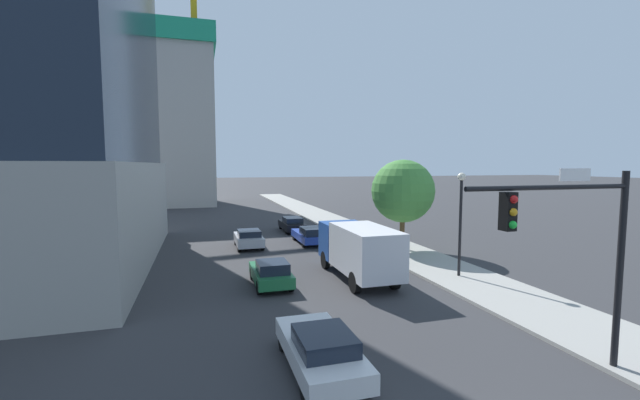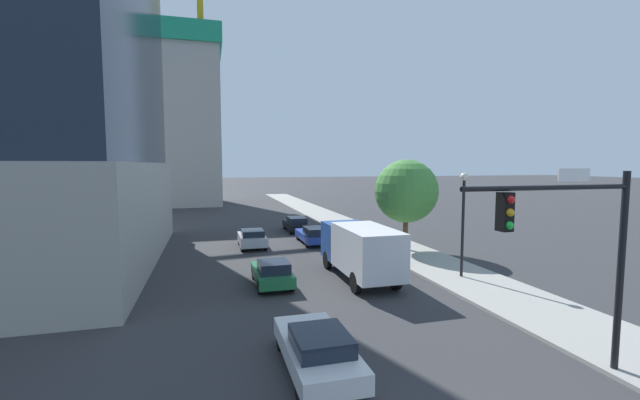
% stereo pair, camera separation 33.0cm
% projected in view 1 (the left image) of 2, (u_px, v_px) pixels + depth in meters
% --- Properties ---
extents(sidewalk, '(4.41, 120.00, 0.15)m').
position_uv_depth(sidewalk, '(412.00, 255.00, 27.87)').
color(sidewalk, '#9E9B93').
rests_on(sidewalk, ground).
extents(construction_building, '(18.13, 13.36, 35.37)m').
position_uv_depth(construction_building, '(171.00, 110.00, 62.90)').
color(construction_building, '#B2AFA8').
rests_on(construction_building, ground).
extents(traffic_light_pole, '(5.68, 0.48, 6.11)m').
position_uv_depth(traffic_light_pole, '(574.00, 234.00, 11.54)').
color(traffic_light_pole, black).
rests_on(traffic_light_pole, sidewalk).
extents(street_lamp, '(0.44, 0.44, 5.78)m').
position_uv_depth(street_lamp, '(461.00, 209.00, 22.23)').
color(street_lamp, black).
rests_on(street_lamp, sidewalk).
extents(street_tree, '(4.60, 4.60, 6.60)m').
position_uv_depth(street_tree, '(403.00, 191.00, 29.29)').
color(street_tree, brown).
rests_on(street_tree, sidewalk).
extents(car_black, '(1.88, 4.55, 1.37)m').
position_uv_depth(car_black, '(292.00, 224.00, 38.43)').
color(car_black, black).
rests_on(car_black, ground).
extents(car_white, '(1.93, 4.65, 1.39)m').
position_uv_depth(car_white, '(321.00, 349.00, 12.34)').
color(car_white, silver).
rests_on(car_white, ground).
extents(car_blue, '(1.86, 4.76, 1.44)m').
position_uv_depth(car_blue, '(309.00, 235.00, 32.32)').
color(car_blue, '#233D9E').
rests_on(car_blue, ground).
extents(car_silver, '(1.95, 4.11, 1.41)m').
position_uv_depth(car_silver, '(249.00, 238.00, 30.81)').
color(car_silver, '#B7B7BC').
rests_on(car_silver, ground).
extents(car_green, '(1.82, 4.05, 1.41)m').
position_uv_depth(car_green, '(271.00, 273.00, 21.05)').
color(car_green, '#1E6638').
rests_on(car_green, ground).
extents(box_truck, '(2.46, 7.19, 3.04)m').
position_uv_depth(box_truck, '(358.00, 248.00, 22.24)').
color(box_truck, '#1E4799').
rests_on(box_truck, ground).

